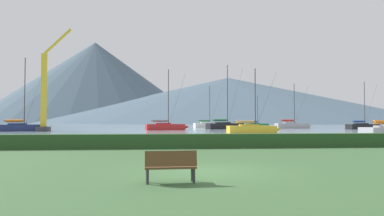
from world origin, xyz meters
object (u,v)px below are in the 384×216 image
at_px(sailboat_slip_9, 225,125).
at_px(sailboat_slip_1, 363,126).
at_px(park_bench_near_path, 171,165).
at_px(sailboat_slip_6, 21,127).
at_px(sailboat_slip_3, 208,125).
at_px(sailboat_slip_7, 256,125).
at_px(sailboat_slip_8, 292,125).
at_px(sailboat_slip_4, 166,126).
at_px(dock_crane, 45,97).
at_px(sailboat_slip_5, 252,129).

bearing_deg(sailboat_slip_9, sailboat_slip_1, -23.54).
bearing_deg(park_bench_near_path, sailboat_slip_6, 110.39).
xyz_separation_m(sailboat_slip_3, sailboat_slip_6, (-37.46, -32.92, 0.01)).
bearing_deg(sailboat_slip_6, sailboat_slip_7, 26.37).
height_order(sailboat_slip_6, park_bench_near_path, sailboat_slip_6).
bearing_deg(sailboat_slip_1, sailboat_slip_7, 115.71).
bearing_deg(park_bench_near_path, sailboat_slip_3, 77.89).
xyz_separation_m(sailboat_slip_6, sailboat_slip_7, (51.09, 33.22, -0.10)).
bearing_deg(sailboat_slip_1, sailboat_slip_6, 179.17).
relative_size(sailboat_slip_6, sailboat_slip_8, 1.19).
height_order(sailboat_slip_4, dock_crane, dock_crane).
distance_m(sailboat_slip_1, sailboat_slip_4, 42.49).
height_order(sailboat_slip_3, sailboat_slip_5, sailboat_slip_3).
bearing_deg(sailboat_slip_3, dock_crane, -142.76).
relative_size(sailboat_slip_5, sailboat_slip_7, 1.06).
distance_m(sailboat_slip_4, sailboat_slip_9, 15.37).
distance_m(sailboat_slip_1, sailboat_slip_5, 37.62).
bearing_deg(sailboat_slip_5, sailboat_slip_8, 58.52).
distance_m(sailboat_slip_4, dock_crane, 22.50).
distance_m(sailboat_slip_8, park_bench_near_path, 79.50).
bearing_deg(sailboat_slip_6, sailboat_slip_9, 11.91).
distance_m(sailboat_slip_4, sailboat_slip_6, 25.75).
distance_m(sailboat_slip_5, sailboat_slip_7, 49.17).
bearing_deg(sailboat_slip_7, dock_crane, -146.06).
xyz_separation_m(sailboat_slip_5, park_bench_near_path, (-13.31, -40.56, -0.13)).
relative_size(sailboat_slip_8, dock_crane, 0.60).
bearing_deg(sailboat_slip_3, sailboat_slip_9, -95.42).
xyz_separation_m(sailboat_slip_7, park_bench_near_path, (-27.09, -87.75, -0.10)).
xyz_separation_m(sailboat_slip_4, dock_crane, (-21.02, -6.13, 5.18)).
xyz_separation_m(sailboat_slip_7, sailboat_slip_9, (-12.61, -20.29, 0.17)).
xyz_separation_m(sailboat_slip_3, sailboat_slip_9, (1.01, -19.99, 0.07)).
distance_m(sailboat_slip_4, park_bench_near_path, 59.69).
relative_size(sailboat_slip_4, sailboat_slip_6, 0.92).
height_order(sailboat_slip_1, sailboat_slip_9, sailboat_slip_9).
height_order(sailboat_slip_5, park_bench_near_path, sailboat_slip_5).
relative_size(sailboat_slip_9, dock_crane, 0.79).
relative_size(sailboat_slip_1, sailboat_slip_8, 0.95).
bearing_deg(sailboat_slip_5, sailboat_slip_9, 85.80).
height_order(sailboat_slip_3, sailboat_slip_7, sailboat_slip_3).
xyz_separation_m(sailboat_slip_6, dock_crane, (4.21, -0.99, 5.18)).
distance_m(sailboat_slip_7, sailboat_slip_8, 15.61).
bearing_deg(sailboat_slip_6, sailboat_slip_1, 0.35).
bearing_deg(sailboat_slip_9, sailboat_slip_5, -107.03).
height_order(sailboat_slip_1, sailboat_slip_5, sailboat_slip_1).
bearing_deg(sailboat_slip_4, sailboat_slip_1, -5.69).
height_order(sailboat_slip_7, dock_crane, dock_crane).
distance_m(sailboat_slip_7, park_bench_near_path, 91.84).
xyz_separation_m(park_bench_near_path, dock_crane, (-19.78, 53.55, 5.38)).
height_order(sailboat_slip_1, park_bench_near_path, sailboat_slip_1).
xyz_separation_m(sailboat_slip_5, sailboat_slip_7, (13.78, 47.19, -0.03)).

